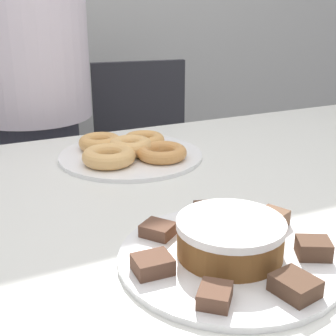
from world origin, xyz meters
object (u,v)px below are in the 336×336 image
object	(u,v)px
person_standing	(33,102)
office_chair_right	(149,179)
frosted_cake	(230,237)
plate_cake	(229,257)
plate_donuts	(131,156)

from	to	relation	value
person_standing	office_chair_right	bearing A→B (deg)	12.71
person_standing	frosted_cake	distance (m)	1.07
office_chair_right	plate_cake	bearing A→B (deg)	-98.34
plate_cake	frosted_cake	xyz separation A→B (m)	(0.00, 0.00, 0.03)
person_standing	office_chair_right	xyz separation A→B (m)	(0.46, 0.10, -0.39)
frosted_cake	plate_donuts	bearing A→B (deg)	85.67
plate_donuts	frosted_cake	size ratio (longest dim) A/B	2.19
office_chair_right	plate_donuts	bearing A→B (deg)	-107.44
office_chair_right	frosted_cake	world-z (taller)	office_chair_right
person_standing	plate_cake	world-z (taller)	person_standing
plate_donuts	person_standing	bearing A→B (deg)	104.08
office_chair_right	plate_donuts	xyz separation A→B (m)	(-0.32, -0.65, 0.34)
plate_donuts	office_chair_right	bearing A→B (deg)	63.79
office_chair_right	plate_cake	size ratio (longest dim) A/B	2.63
plate_cake	person_standing	bearing A→B (deg)	95.27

